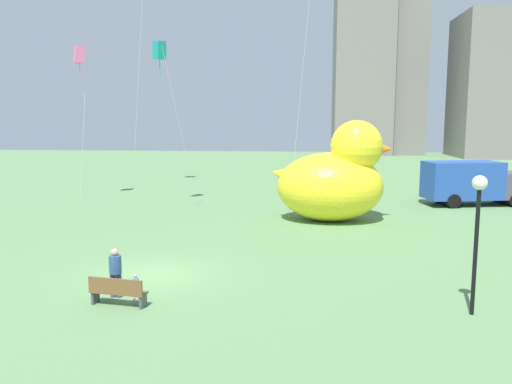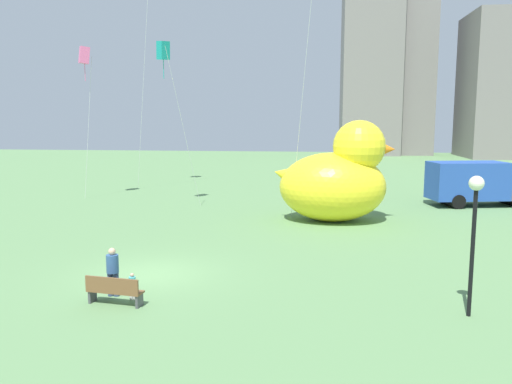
{
  "view_description": "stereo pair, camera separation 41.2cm",
  "coord_description": "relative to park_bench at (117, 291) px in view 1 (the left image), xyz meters",
  "views": [
    {
      "loc": [
        5.49,
        -17.62,
        5.65
      ],
      "look_at": [
        3.39,
        3.84,
        2.55
      ],
      "focal_mm": 36.18,
      "sensor_mm": 36.0,
      "label": 1
    },
    {
      "loc": [
        5.9,
        -17.58,
        5.65
      ],
      "look_at": [
        3.39,
        3.84,
        2.55
      ],
      "focal_mm": 36.18,
      "sensor_mm": 36.0,
      "label": 2
    }
  ],
  "objects": [
    {
      "name": "ground_plane",
      "position": [
        0.14,
        3.15,
        -0.48
      ],
      "size": [
        140.0,
        140.0,
        0.0
      ],
      "primitive_type": "plane",
      "color": "#5F8B55"
    },
    {
      "name": "kite_teal",
      "position": [
        -3.41,
        17.23,
        9.22
      ],
      "size": [
        2.49,
        2.78,
        10.35
      ],
      "color": "silver",
      "rests_on": "ground"
    },
    {
      "name": "kite_pink",
      "position": [
        -9.65,
        19.69,
        9.31
      ],
      "size": [
        1.04,
        1.0,
        10.43
      ],
      "color": "silver",
      "rests_on": "ground"
    },
    {
      "name": "box_truck",
      "position": [
        16.45,
        20.04,
        0.98
      ],
      "size": [
        6.92,
        3.57,
        2.85
      ],
      "color": "#264CA5",
      "rests_on": "ground"
    },
    {
      "name": "person_child",
      "position": [
        0.39,
        0.52,
        -0.0
      ],
      "size": [
        0.21,
        0.21,
        0.87
      ],
      "color": "silver",
      "rests_on": "ground"
    },
    {
      "name": "person_adult",
      "position": [
        -0.34,
        0.79,
        0.39
      ],
      "size": [
        0.39,
        0.39,
        1.58
      ],
      "color": "#38476B",
      "rests_on": "ground"
    },
    {
      "name": "lamppost",
      "position": [
        10.47,
        0.36,
        2.53
      ],
      "size": [
        0.42,
        0.42,
        4.06
      ],
      "color": "black",
      "rests_on": "ground"
    },
    {
      "name": "giant_inflatable_duck",
      "position": [
        7.17,
        13.89,
        1.88
      ],
      "size": [
        6.69,
        4.29,
        5.54
      ],
      "color": "yellow",
      "rests_on": "ground"
    },
    {
      "name": "city_skyline",
      "position": [
        21.21,
        67.89,
        15.27
      ],
      "size": [
        27.26,
        16.47,
        41.65
      ],
      "color": "gray",
      "rests_on": "ground"
    },
    {
      "name": "park_bench",
      "position": [
        0.0,
        0.0,
        0.0
      ],
      "size": [
        1.81,
        0.7,
        0.9
      ],
      "color": "brown",
      "rests_on": "ground"
    }
  ]
}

